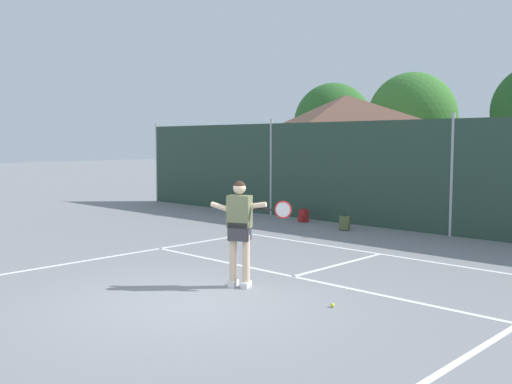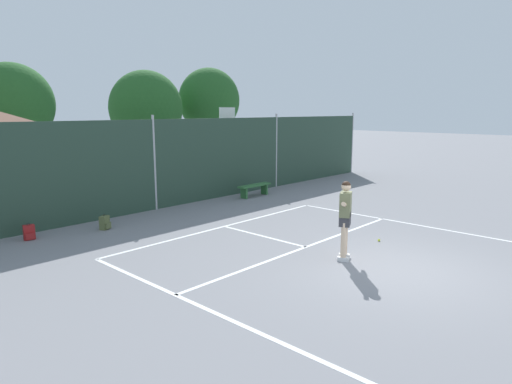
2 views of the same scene
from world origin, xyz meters
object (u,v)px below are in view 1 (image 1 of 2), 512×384
Objects in this scene: tennis_player at (240,224)px; backpack_olive at (345,224)px; tennis_ball at (333,305)px; backpack_red at (304,216)px.

tennis_player is 4.01× the size of backpack_olive.
tennis_ball is (1.90, 0.10, -1.08)m from tennis_player.
backpack_red is (-6.26, 6.98, 0.16)m from tennis_ball.
tennis_player is at bearing -177.07° from tennis_ball.
tennis_player is at bearing -69.65° from backpack_olive.
tennis_ball is 7.78m from backpack_olive.
backpack_red is 1.99m from backpack_olive.
tennis_player reaches higher than backpack_red.
tennis_ball is at bearing -56.14° from backpack_olive.
tennis_ball is at bearing -48.11° from backpack_red.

